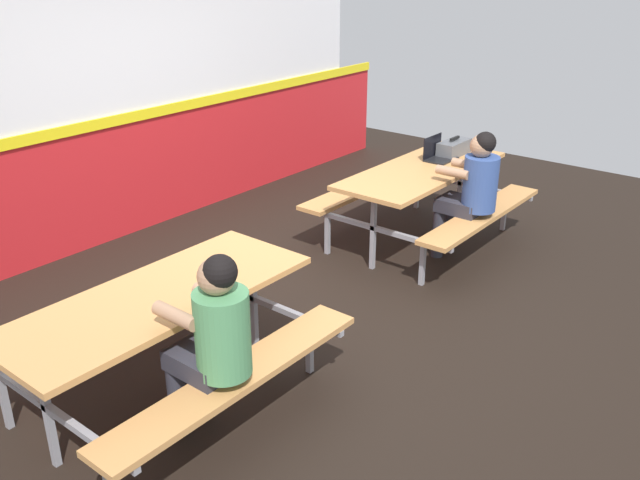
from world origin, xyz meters
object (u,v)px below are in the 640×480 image
Objects in this scene: picnic_table_left at (161,318)px; toolbox_grey at (454,148)px; picnic_table_right at (422,185)px; student_nearer at (213,336)px; laptop_dark at (438,155)px; student_further at (472,186)px.

toolbox_grey is (3.73, 0.08, 0.24)m from picnic_table_left.
picnic_table_right is 1.60× the size of student_nearer.
picnic_table_right is at bearing -173.88° from laptop_dark.
laptop_dark is 0.25m from toolbox_grey.
student_further reaches higher than toolbox_grey.
toolbox_grey is at bearing -0.21° from picnic_table_right.
picnic_table_left is 3.50m from laptop_dark.
student_nearer reaches higher than laptop_dark.
laptop_dark is (0.34, 0.04, 0.21)m from picnic_table_right.
laptop_dark reaches higher than picnic_table_right.
picnic_table_left is at bearing -178.84° from toolbox_grey.
laptop_dark is 0.80× the size of toolbox_grey.
student_nearer is 3.64m from laptop_dark.
student_nearer is (-0.08, -0.56, 0.13)m from picnic_table_left.
laptop_dark is at bearing 53.42° from student_further.
toolbox_grey is at bearing 39.08° from student_further.
toolbox_grey is at bearing 9.40° from student_nearer.
toolbox_grey reaches higher than picnic_table_left.
student_nearer is 3.87m from toolbox_grey.
picnic_table_right is 0.63m from toolbox_grey.
picnic_table_left is 3.09m from student_further.
toolbox_grey is at bearing -8.97° from laptop_dark.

